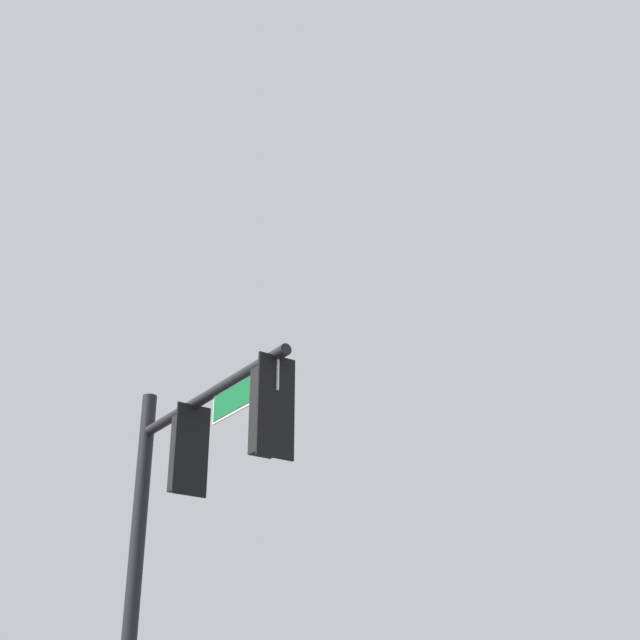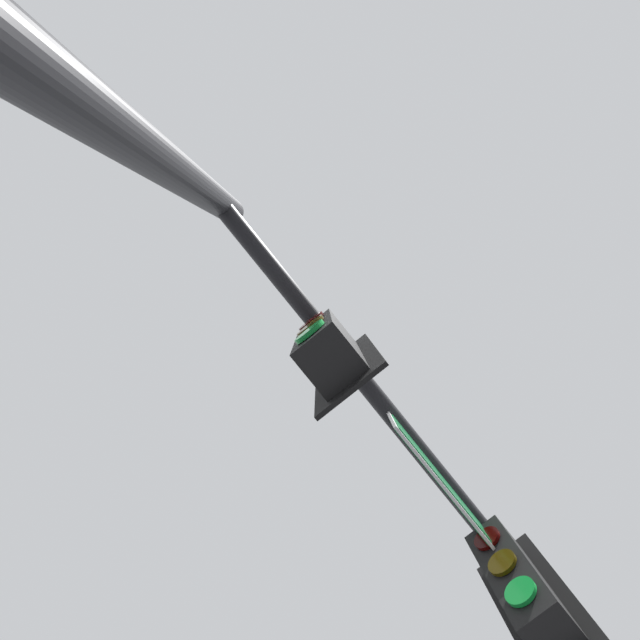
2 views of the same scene
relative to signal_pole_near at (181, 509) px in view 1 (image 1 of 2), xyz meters
The scene contains 1 object.
signal_pole_near is the anchor object (origin of this frame).
Camera 1 is at (6.98, -8.81, 1.77)m, focal length 50.00 mm.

